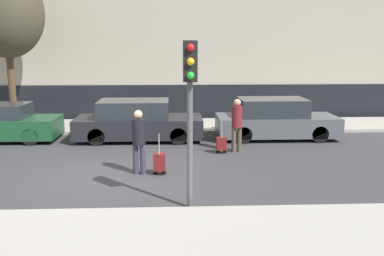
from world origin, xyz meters
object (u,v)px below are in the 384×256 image
Objects in this scene: parked_car_1 at (138,122)px; trolley_right at (221,144)px; pedestrian_left at (139,138)px; traffic_light at (190,91)px; parked_car_0 at (1,123)px; bare_tree_near_crossing at (6,13)px; pedestrian_right at (237,122)px; parked_car_2 at (275,120)px; trolley_left at (159,162)px.

parked_car_1 is 3.58m from trolley_right.
traffic_light reaches higher than pedestrian_left.
parked_car_0 is 0.63× the size of bare_tree_near_crossing.
parked_car_0 is 3.77× the size of trolley_right.
bare_tree_near_crossing reaches higher than parked_car_1.
parked_car_0 is at bearing 145.77° from pedestrian_right.
traffic_light is at bearing -76.76° from parked_car_1.
parked_car_2 is at bearing -12.00° from bare_tree_near_crossing.
trolley_left is at bearing -133.07° from parked_car_2.
pedestrian_left is at bearing -162.27° from pedestrian_right.
parked_car_1 is (4.94, -0.07, 0.04)m from parked_car_0.
trolley_left is 1.05× the size of trolley_right.
trolley_left is at bearing -155.31° from pedestrian_right.
bare_tree_near_crossing is (-8.07, 4.41, 4.34)m from trolley_right.
pedestrian_left reaches higher than pedestrian_right.
parked_car_1 is 1.04× the size of parked_car_2.
parked_car_0 is at bearing 163.92° from trolley_right.
traffic_light is 11.66m from bare_tree_near_crossing.
trolley_right is at bearing -37.49° from parked_car_1.
trolley_right is at bearing -127.98° from pedestrian_left.
parked_car_2 reaches higher than parked_car_0.
pedestrian_left is 3.32m from trolley_right.
trolley_right is (2.45, 2.13, -0.67)m from pedestrian_left.
parked_car_0 is 1.15× the size of traffic_light.
parked_car_1 is 4.51m from trolley_left.
parked_car_2 is 7.99m from traffic_light.
parked_car_1 is 1.31× the size of traffic_light.
pedestrian_left is 1.00× the size of pedestrian_right.
trolley_left is at bearing 105.87° from traffic_light.
trolley_left is (5.85, -4.48, -0.29)m from parked_car_0.
traffic_light is (-1.20, -4.76, 2.18)m from trolley_right.
pedestrian_right reaches higher than trolley_left.
pedestrian_right is (2.43, 2.43, 0.64)m from trolley_left.
parked_car_2 reaches higher than parked_car_1.
traffic_light is at bearing 126.56° from pedestrian_left.
pedestrian_right is at bearing 45.03° from trolley_left.
pedestrian_left is (-4.70, -4.35, 0.30)m from parked_car_2.
trolley_left is 3.39m from traffic_light.
trolley_left is at bearing -47.21° from bare_tree_near_crossing.
parked_car_0 is at bearing 133.19° from traffic_light.
traffic_light reaches higher than parked_car_2.
pedestrian_left reaches higher than parked_car_2.
traffic_light reaches higher than parked_car_0.
parked_car_0 is 8.09m from trolley_right.
parked_car_2 is at bearing 46.93° from trolley_left.
trolley_left reaches higher than trolley_right.
parked_car_0 is 7.38m from trolley_left.
parked_car_1 reaches higher than trolley_right.
pedestrian_right is (-1.74, -2.02, 0.30)m from parked_car_2.
parked_car_2 is at bearing 63.70° from traffic_light.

